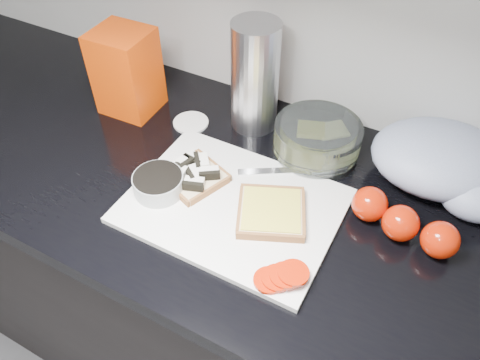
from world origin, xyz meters
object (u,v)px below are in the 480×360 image
glass_bowl (317,140)px  steel_canister (255,77)px  bread_bag (127,72)px  cutting_board (233,206)px

glass_bowl → steel_canister: 0.19m
glass_bowl → bread_bag: size_ratio=0.94×
cutting_board → bread_bag: (-0.37, 0.17, 0.09)m
bread_bag → steel_canister: (0.29, 0.08, 0.03)m
cutting_board → glass_bowl: glass_bowl is taller
cutting_board → bread_bag: 0.42m
steel_canister → bread_bag: bearing=-164.2°
glass_bowl → bread_bag: bread_bag is taller
bread_bag → steel_canister: 0.30m
cutting_board → steel_canister: 0.29m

